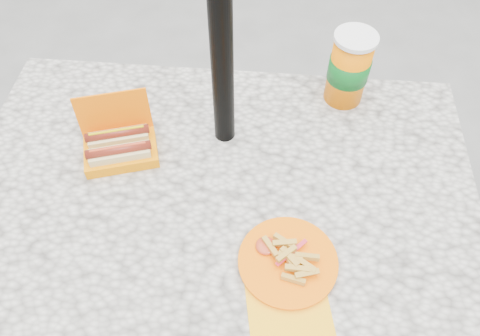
# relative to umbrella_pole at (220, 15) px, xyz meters

# --- Properties ---
(ground) EXTENTS (60.00, 60.00, 0.00)m
(ground) POSITION_rel_umbrella_pole_xyz_m (0.00, -0.16, -1.10)
(ground) COLOR slate
(picnic_table) EXTENTS (1.20, 0.80, 0.75)m
(picnic_table) POSITION_rel_umbrella_pole_xyz_m (0.00, -0.16, -0.46)
(picnic_table) COLOR beige
(picnic_table) RESTS_ON ground
(umbrella_pole) EXTENTS (0.05, 0.05, 2.20)m
(umbrella_pole) POSITION_rel_umbrella_pole_xyz_m (0.00, 0.00, 0.00)
(umbrella_pole) COLOR black
(umbrella_pole) RESTS_ON ground
(hotdog_box) EXTENTS (0.20, 0.18, 0.14)m
(hotdog_box) POSITION_rel_umbrella_pole_xyz_m (-0.24, -0.09, -0.32)
(hotdog_box) COLOR #FF6B00
(hotdog_box) RESTS_ON picnic_table
(fries_plate) EXTENTS (0.21, 0.29, 0.04)m
(fries_plate) POSITION_rel_umbrella_pole_xyz_m (0.17, -0.35, -0.34)
(fries_plate) COLOR #FFB214
(fries_plate) RESTS_ON picnic_table
(soda_cup) EXTENTS (0.11, 0.11, 0.20)m
(soda_cup) POSITION_rel_umbrella_pole_xyz_m (0.30, 0.16, -0.25)
(soda_cup) COLOR #FF7500
(soda_cup) RESTS_ON picnic_table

